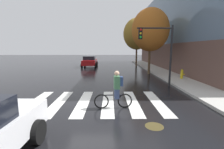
% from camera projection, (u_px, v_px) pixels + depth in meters
% --- Properties ---
extents(ground_plane, '(120.00, 120.00, 0.00)m').
position_uv_depth(ground_plane, '(91.00, 102.00, 7.93)').
color(ground_plane, black).
extents(crosswalk_stripes, '(6.63, 3.85, 0.01)m').
position_uv_depth(crosswalk_stripes, '(96.00, 102.00, 7.94)').
color(crosswalk_stripes, silver).
rests_on(crosswalk_stripes, ground).
extents(manhole_cover, '(0.64, 0.64, 0.01)m').
position_uv_depth(manhole_cover, '(154.00, 126.00, 5.49)').
color(manhole_cover, '#473D1E').
rests_on(manhole_cover, ground).
extents(sedan_mid, '(2.19, 4.57, 1.57)m').
position_uv_depth(sedan_mid, '(90.00, 61.00, 23.40)').
color(sedan_mid, maroon).
rests_on(sedan_mid, ground).
extents(cyclist, '(1.71, 0.38, 1.69)m').
position_uv_depth(cyclist, '(116.00, 90.00, 7.04)').
color(cyclist, black).
rests_on(cyclist, ground).
extents(traffic_light_near, '(2.47, 0.28, 4.20)m').
position_uv_depth(traffic_light_near, '(159.00, 45.00, 10.91)').
color(traffic_light_near, black).
rests_on(traffic_light_near, ground).
extents(fire_hydrant, '(0.33, 0.22, 0.78)m').
position_uv_depth(fire_hydrant, '(182.00, 74.00, 13.40)').
color(fire_hydrant, gold).
rests_on(fire_hydrant, sidewalk).
extents(street_tree_near, '(3.75, 3.75, 6.67)m').
position_uv_depth(street_tree_near, '(150.00, 30.00, 16.13)').
color(street_tree_near, '#4C3823').
rests_on(street_tree_near, ground).
extents(street_tree_mid, '(3.95, 3.95, 7.03)m').
position_uv_depth(street_tree_mid, '(137.00, 34.00, 23.20)').
color(street_tree_mid, '#4C3823').
rests_on(street_tree_mid, ground).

